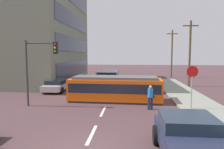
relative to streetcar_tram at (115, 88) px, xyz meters
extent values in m
plane|color=#4D3538|center=(-0.57, 0.74, -1.04)|extent=(120.00, 120.00, 0.00)
cube|color=gray|center=(6.23, -3.26, -0.97)|extent=(3.20, 36.00, 0.14)
cube|color=silver|center=(-0.57, -7.26, -1.04)|extent=(0.16, 2.40, 0.01)
cube|color=silver|center=(-0.57, -3.26, -1.04)|extent=(0.16, 2.40, 0.01)
cube|color=silver|center=(-0.57, 6.00, -1.04)|extent=(0.16, 2.40, 0.01)
cube|color=silver|center=(-0.57, 12.00, -1.04)|extent=(0.16, 2.40, 0.01)
cube|color=gray|center=(-14.35, 11.52, 6.96)|extent=(15.61, 17.26, 16.00)
cube|color=#2D3847|center=(-6.51, 11.52, 0.88)|extent=(0.06, 14.67, 1.92)
cube|color=#2D3847|center=(-6.51, 11.52, 4.08)|extent=(0.06, 14.67, 1.92)
cube|color=#2D3847|center=(-6.51, 11.52, 7.28)|extent=(0.06, 14.67, 1.92)
cube|color=#F1590E|center=(0.00, 0.00, -0.06)|extent=(7.50, 2.76, 1.66)
cube|color=#2D2D2D|center=(0.00, 0.00, -0.97)|extent=(7.35, 2.63, 0.15)
cube|color=#57585A|center=(0.00, 0.00, 0.87)|extent=(6.75, 2.36, 0.20)
cube|color=#1E232D|center=(0.00, 0.00, 0.14)|extent=(7.21, 2.79, 0.73)
cube|color=#B8BBC2|center=(-1.57, 9.24, 0.00)|extent=(2.65, 5.45, 1.49)
cube|color=black|center=(-1.50, 6.60, 0.23)|extent=(2.25, 0.18, 0.89)
cube|color=black|center=(-1.57, 9.24, 0.27)|extent=(2.66, 4.64, 0.60)
cylinder|color=black|center=(-1.53, 7.52, -0.59)|extent=(2.57, 0.97, 0.90)
cylinder|color=black|center=(-1.62, 10.96, -0.59)|extent=(2.57, 0.97, 0.90)
cylinder|color=#1B2446|center=(2.50, -2.48, -0.62)|extent=(0.16, 0.16, 0.85)
cylinder|color=#1B2446|center=(2.70, -2.48, -0.62)|extent=(0.16, 0.16, 0.85)
cylinder|color=#217DCC|center=(2.60, -2.48, 0.11)|extent=(0.36, 0.36, 0.60)
sphere|color=tan|center=(2.60, -2.48, 0.52)|extent=(0.22, 0.22, 0.22)
cube|color=brown|center=(2.82, -2.43, -0.09)|extent=(0.21, 0.22, 0.24)
cube|color=#222841|center=(3.32, -9.56, -0.37)|extent=(2.05, 5.02, 0.65)
cube|color=#1F2D3C|center=(3.33, -9.01, 0.23)|extent=(1.92, 1.92, 0.55)
cylinder|color=black|center=(2.34, -8.05, -0.64)|extent=(0.29, 0.80, 0.80)
cylinder|color=black|center=(4.34, -8.07, -0.64)|extent=(0.29, 0.80, 0.80)
cube|color=#BDB6B7|center=(-6.32, 4.00, -0.53)|extent=(1.82, 4.49, 0.55)
cube|color=black|center=(-6.32, 3.85, -0.05)|extent=(1.67, 2.47, 0.40)
cylinder|color=black|center=(-7.22, 5.35, -0.72)|extent=(0.22, 0.64, 0.64)
cylinder|color=black|center=(-5.41, 5.35, -0.72)|extent=(0.22, 0.64, 0.64)
cylinder|color=black|center=(-7.22, 2.65, -0.72)|extent=(0.22, 0.64, 0.64)
cylinder|color=black|center=(-5.41, 2.65, -0.72)|extent=(0.22, 0.64, 0.64)
cylinder|color=gray|center=(5.34, -2.46, 0.20)|extent=(0.07, 0.07, 2.20)
cylinder|color=red|center=(5.34, -2.46, 1.60)|extent=(0.76, 0.04, 0.76)
cylinder|color=#333333|center=(-6.29, -2.24, 1.35)|extent=(0.14, 0.14, 4.79)
cylinder|color=#333333|center=(-5.20, -2.24, 3.55)|extent=(2.20, 0.10, 0.10)
cube|color=black|center=(-4.10, -2.24, 3.20)|extent=(0.28, 0.24, 0.84)
sphere|color=red|center=(-4.10, -2.37, 3.45)|extent=(0.16, 0.16, 0.16)
sphere|color=gold|center=(-4.10, -2.37, 3.20)|extent=(0.16, 0.16, 0.16)
sphere|color=green|center=(-4.10, -2.37, 2.95)|extent=(0.16, 0.16, 0.16)
cylinder|color=#4D482B|center=(8.18, 8.55, 2.82)|extent=(0.24, 0.24, 7.72)
cube|color=#4D482B|center=(8.18, 8.55, 6.08)|extent=(1.80, 0.12, 0.12)
cylinder|color=brown|center=(8.03, 18.40, 2.85)|extent=(0.24, 0.24, 7.79)
cube|color=brown|center=(8.03, 18.40, 6.15)|extent=(1.80, 0.12, 0.12)
camera|label=1|loc=(1.22, -16.54, 2.72)|focal=32.99mm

